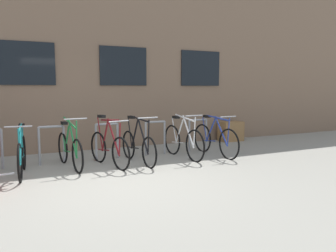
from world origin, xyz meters
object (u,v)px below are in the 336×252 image
Objects in this scene: bicycle_maroon at (109,148)px; bicycle_teal at (22,155)px; bicycle_black at (138,146)px; bicycle_green at (70,149)px; bicycle_blue at (215,139)px; bicycle_white at (183,141)px; planter_box at (231,131)px.

bicycle_teal is at bearing -179.41° from bicycle_maroon.
bicycle_teal is 1.67m from bicycle_maroon.
bicycle_green is at bearing 171.81° from bicycle_black.
bicycle_maroon is at bearing 179.70° from bicycle_blue.
bicycle_maroon is (0.76, -0.21, 0.01)m from bicycle_green.
bicycle_black is at bearing 179.33° from bicycle_blue.
bicycle_white is (3.45, 0.08, 0.02)m from bicycle_teal.
bicycle_white is 1.78m from bicycle_maroon.
bicycle_green reaches higher than planter_box.
bicycle_green is (-2.55, 0.15, -0.02)m from bicycle_white.
bicycle_white is at bearing 2.88° from bicycle_black.
bicycle_teal is 2.32m from bicycle_black.
planter_box is at bearing 31.95° from bicycle_white.
bicycle_white is 0.84m from bicycle_blue.
bicycle_blue is (3.38, -0.23, 0.01)m from bicycle_green.
bicycle_white is 2.55m from bicycle_green.
bicycle_teal is 0.98× the size of bicycle_black.
bicycle_maroon is at bearing -159.25° from planter_box.
bicycle_blue is (0.83, -0.08, -0.00)m from bicycle_white.
bicycle_teal is 4.28m from bicycle_blue.
bicycle_teal is at bearing -179.34° from bicycle_black.
bicycle_green reaches higher than bicycle_teal.
bicycle_green is 0.96× the size of bicycle_blue.
bicycle_maroon reaches higher than planter_box.
bicycle_black is (1.42, -0.20, -0.00)m from bicycle_green.
bicycle_blue is at bearing -5.47° from bicycle_white.
bicycle_teal is at bearing -164.60° from planter_box.
bicycle_teal is at bearing -165.68° from bicycle_green.
bicycle_green is 0.79m from bicycle_maroon.
bicycle_black reaches higher than planter_box.
bicycle_black is (2.32, 0.03, -0.00)m from bicycle_teal.
bicycle_maroon is (-2.62, 0.01, -0.01)m from bicycle_blue.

